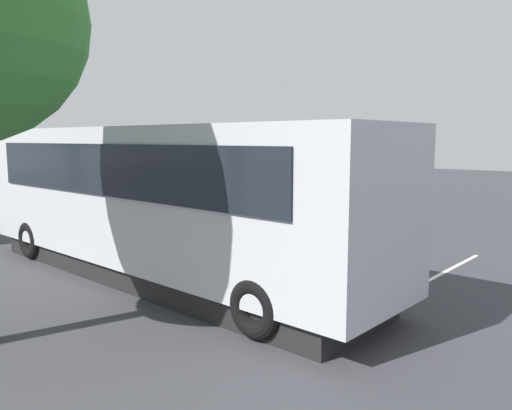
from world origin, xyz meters
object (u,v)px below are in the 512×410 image
Objects in this scene: spectator_right at (204,210)px; parked_motorcycle_silver at (280,251)px; spectator_left at (264,218)px; tour_bus at (159,203)px; spectator_centre at (232,216)px; traffic_cone at (298,227)px; spectator_far_left at (303,220)px; stunt_motorcycle at (250,197)px.

spectator_right reaches higher than parked_motorcycle_silver.
spectator_right reaches higher than spectator_left.
parked_motorcycle_silver is (-1.73, -2.02, -1.16)m from tour_bus.
spectator_centre is 0.82× the size of parked_motorcycle_silver.
spectator_centre is 2.34m from parked_motorcycle_silver.
spectator_far_left is at bearing 126.15° from traffic_cone.
tour_bus reaches higher than spectator_centre.
traffic_cone is (0.91, -2.88, -0.73)m from spectator_left.
spectator_left is 4.78m from stunt_motorcycle.
tour_bus reaches higher than stunt_motorcycle.
spectator_centre is at bearing 3.86° from spectator_left.
spectator_left is at bearing 4.08° from spectator_far_left.
spectator_left is 0.86× the size of parked_motorcycle_silver.
spectator_centre is at bearing -19.90° from parked_motorcycle_silver.
stunt_motorcycle is at bearing -69.26° from spectator_right.
stunt_motorcycle is at bearing -66.29° from tour_bus.
spectator_left is 1.99m from spectator_right.
tour_bus is at bearing 49.48° from parked_motorcycle_silver.
tour_bus is at bearing 98.59° from spectator_centre.
spectator_far_left is 2.85× the size of traffic_cone.
tour_bus is 6.13× the size of spectator_far_left.
spectator_right is 3.83m from stunt_motorcycle.
spectator_far_left is 0.88× the size of parked_motorcycle_silver.
tour_bus reaches higher than traffic_cone.
tour_bus is 2.91m from parked_motorcycle_silver.
spectator_far_left is 1.03× the size of spectator_left.
traffic_cone is (2.05, -2.80, -0.77)m from spectator_far_left.
spectator_far_left is 1.07× the size of spectator_centre.
parked_motorcycle_silver is 3.22× the size of traffic_cone.
spectator_left is (-0.57, -2.87, -0.61)m from tour_bus.
spectator_right reaches higher than spectator_centre.
spectator_far_left reaches higher than spectator_centre.
spectator_left reaches higher than traffic_cone.
tour_bus is 6.90m from stunt_motorcycle.
tour_bus is 5.92m from traffic_cone.
spectator_centre reaches higher than parked_motorcycle_silver.
stunt_motorcycle reaches higher than parked_motorcycle_silver.
stunt_motorcycle is (4.49, -4.27, 0.53)m from parked_motorcycle_silver.
stunt_motorcycle reaches higher than traffic_cone.
spectator_right is (1.98, 0.17, 0.03)m from spectator_left.
spectator_far_left is (-1.71, -2.95, -0.57)m from tour_bus.
spectator_right is at bearing -12.26° from parked_motorcycle_silver.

